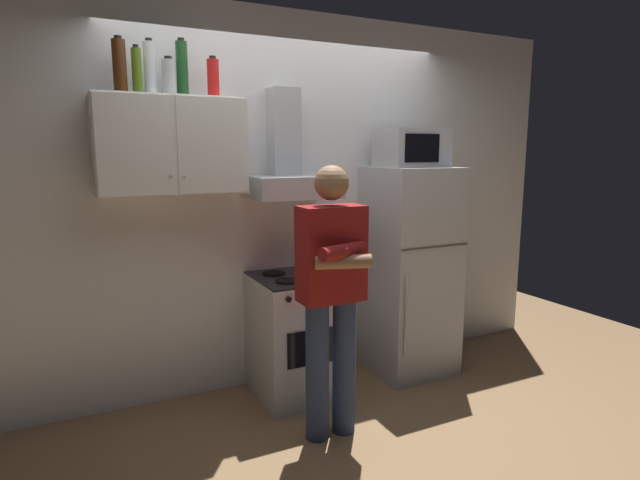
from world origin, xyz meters
name	(u,v)px	position (x,y,z in m)	size (l,w,h in m)	color
ground_plane	(320,405)	(0.00, 0.00, 0.00)	(7.00, 7.00, 0.00)	olive
back_wall_tiled	(284,201)	(0.00, 0.60, 1.35)	(4.80, 0.10, 2.70)	white
upper_cabinet	(171,146)	(-0.85, 0.37, 1.75)	(0.90, 0.37, 0.60)	white
stove_oven	(298,335)	(-0.05, 0.25, 0.43)	(0.60, 0.62, 0.87)	silver
range_hood	(290,169)	(-0.05, 0.38, 1.60)	(0.60, 0.44, 0.75)	#B7BABF
refrigerator	(409,271)	(0.90, 0.25, 0.80)	(0.60, 0.62, 1.60)	silver
microwave	(412,148)	(0.90, 0.27, 1.74)	(0.48, 0.37, 0.28)	#B7BABF
person_standing	(332,292)	(-0.10, -0.36, 0.90)	(0.38, 0.33, 1.64)	navy
bottle_canister_steel	(169,77)	(-0.84, 0.37, 2.16)	(0.08, 0.08, 0.23)	#B2B5BA
bottle_rum_dark	(119,66)	(-1.12, 0.34, 2.20)	(0.08, 0.08, 0.32)	#47230F
bottle_wine_green	(182,69)	(-0.75, 0.41, 2.22)	(0.07, 0.07, 0.35)	#19471E
bottle_vodka_clear	(150,68)	(-0.94, 0.39, 2.21)	(0.07, 0.07, 0.33)	silver
bottle_soda_red	(213,78)	(-0.57, 0.37, 2.17)	(0.08, 0.08, 0.26)	red
bottle_olive_oil	(137,71)	(-1.03, 0.35, 2.18)	(0.06, 0.06, 0.28)	#4C6B19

